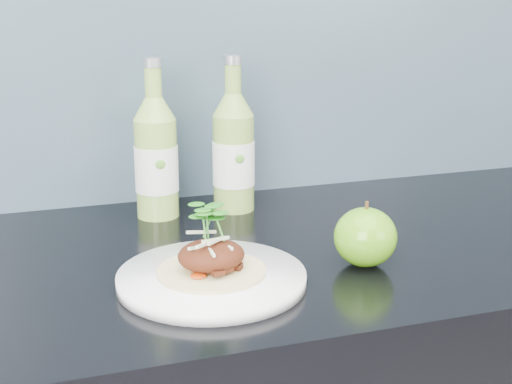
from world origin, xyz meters
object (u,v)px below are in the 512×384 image
at_px(cider_bottle_left, 156,158).
at_px(cider_bottle_right, 234,153).
at_px(green_apple, 365,237).
at_px(dinner_plate, 212,278).

relative_size(cider_bottle_left, cider_bottle_right, 1.00).
distance_m(cider_bottle_left, cider_bottle_right, 0.13).
distance_m(green_apple, cider_bottle_right, 0.32).
xyz_separation_m(dinner_plate, green_apple, (0.22, -0.00, 0.03)).
distance_m(dinner_plate, cider_bottle_right, 0.33).
bearing_deg(cider_bottle_left, dinner_plate, -108.92).
bearing_deg(dinner_plate, cider_bottle_left, 92.33).
xyz_separation_m(dinner_plate, cider_bottle_left, (-0.01, 0.30, 0.09)).
height_order(green_apple, cider_bottle_right, cider_bottle_right).
relative_size(dinner_plate, cider_bottle_right, 1.14).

